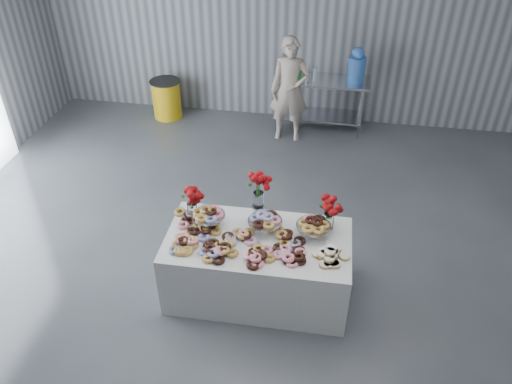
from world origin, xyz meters
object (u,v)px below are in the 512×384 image
at_px(person, 290,90).
at_px(prep_table, 322,95).
at_px(display_table, 258,266).
at_px(water_jug, 357,66).
at_px(trash_barrel, 167,99).

bearing_deg(person, prep_table, 36.27).
relative_size(display_table, water_jug, 3.43).
bearing_deg(prep_table, person, -142.23).
relative_size(display_table, trash_barrel, 2.80).
height_order(water_jug, person, person).
height_order(display_table, prep_table, prep_table).
bearing_deg(water_jug, prep_table, 180.00).
bearing_deg(display_table, prep_table, 83.80).
height_order(prep_table, water_jug, water_jug).
xyz_separation_m(display_table, water_jug, (0.92, 3.88, 0.77)).
distance_m(display_table, trash_barrel, 4.50).
distance_m(person, trash_barrel, 2.29).
bearing_deg(person, water_jug, 19.73).
xyz_separation_m(prep_table, water_jug, (0.50, -0.00, 0.53)).
relative_size(person, trash_barrel, 2.48).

